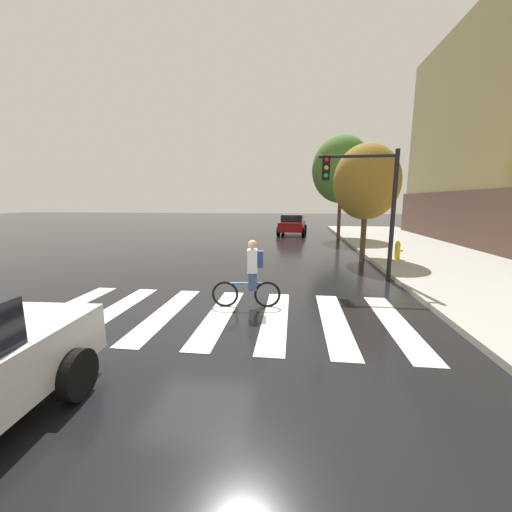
{
  "coord_description": "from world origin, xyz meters",
  "views": [
    {
      "loc": [
        2.18,
        -6.65,
        2.62
      ],
      "look_at": [
        1.18,
        1.45,
        1.16
      ],
      "focal_mm": 21.74,
      "sensor_mm": 36.0,
      "label": 1
    }
  ],
  "objects_px": {
    "cyclist": "(251,274)",
    "fire_hydrant": "(398,250)",
    "street_tree_mid": "(341,169)",
    "sedan_mid": "(293,224)",
    "traffic_light_near": "(367,193)",
    "street_tree_near": "(367,182)"
  },
  "relations": [
    {
      "from": "fire_hydrant",
      "to": "street_tree_near",
      "type": "distance_m",
      "value": 3.24
    },
    {
      "from": "cyclist",
      "to": "street_tree_mid",
      "type": "distance_m",
      "value": 16.01
    },
    {
      "from": "cyclist",
      "to": "fire_hydrant",
      "type": "bearing_deg",
      "value": 49.78
    },
    {
      "from": "cyclist",
      "to": "street_tree_mid",
      "type": "height_order",
      "value": "street_tree_mid"
    },
    {
      "from": "fire_hydrant",
      "to": "street_tree_near",
      "type": "height_order",
      "value": "street_tree_near"
    },
    {
      "from": "fire_hydrant",
      "to": "sedan_mid",
      "type": "bearing_deg",
      "value": 112.27
    },
    {
      "from": "sedan_mid",
      "to": "traffic_light_near",
      "type": "distance_m",
      "value": 14.89
    },
    {
      "from": "cyclist",
      "to": "fire_hydrant",
      "type": "xyz_separation_m",
      "value": [
        5.46,
        6.46,
        -0.31
      ]
    },
    {
      "from": "cyclist",
      "to": "fire_hydrant",
      "type": "height_order",
      "value": "cyclist"
    },
    {
      "from": "traffic_light_near",
      "to": "street_tree_mid",
      "type": "bearing_deg",
      "value": 86.09
    },
    {
      "from": "sedan_mid",
      "to": "fire_hydrant",
      "type": "distance_m",
      "value": 12.06
    },
    {
      "from": "sedan_mid",
      "to": "cyclist",
      "type": "xyz_separation_m",
      "value": [
        -0.89,
        -17.62,
        0.04
      ]
    },
    {
      "from": "sedan_mid",
      "to": "traffic_light_near",
      "type": "height_order",
      "value": "traffic_light_near"
    },
    {
      "from": "cyclist",
      "to": "street_tree_mid",
      "type": "xyz_separation_m",
      "value": [
        4.13,
        14.97,
        3.88
      ]
    },
    {
      "from": "traffic_light_near",
      "to": "street_tree_near",
      "type": "relative_size",
      "value": 0.83
    },
    {
      "from": "sedan_mid",
      "to": "traffic_light_near",
      "type": "bearing_deg",
      "value": -80.53
    },
    {
      "from": "cyclist",
      "to": "street_tree_mid",
      "type": "bearing_deg",
      "value": 74.57
    },
    {
      "from": "sedan_mid",
      "to": "street_tree_mid",
      "type": "height_order",
      "value": "street_tree_mid"
    },
    {
      "from": "cyclist",
      "to": "street_tree_near",
      "type": "bearing_deg",
      "value": 59.69
    },
    {
      "from": "cyclist",
      "to": "fire_hydrant",
      "type": "relative_size",
      "value": 2.19
    },
    {
      "from": "fire_hydrant",
      "to": "street_tree_mid",
      "type": "height_order",
      "value": "street_tree_mid"
    },
    {
      "from": "street_tree_near",
      "to": "street_tree_mid",
      "type": "height_order",
      "value": "street_tree_mid"
    }
  ]
}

